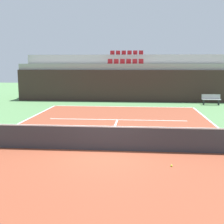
{
  "coord_description": "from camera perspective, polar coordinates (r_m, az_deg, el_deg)",
  "views": [
    {
      "loc": [
        1.25,
        -11.07,
        3.34
      ],
      "look_at": [
        0.07,
        2.0,
        1.2
      ],
      "focal_mm": 47.56,
      "sensor_mm": 36.0,
      "label": 1
    }
  ],
  "objects": [
    {
      "name": "stands_tier_upper",
      "position": [
        30.09,
        2.78,
        6.9
      ],
      "size": [
        19.39,
        2.4,
        4.2
      ],
      "primitive_type": "cube",
      "color": "#9E9E99",
      "rests_on": "ground_plane"
    },
    {
      "name": "ground_plane",
      "position": [
        11.63,
        -1.24,
        -7.43
      ],
      "size": [
        80.0,
        80.0,
        0.0
      ],
      "primitive_type": "plane",
      "color": "#477042"
    },
    {
      "name": "tennis_net",
      "position": [
        11.49,
        -1.25,
        -5.0
      ],
      "size": [
        11.08,
        0.08,
        1.07
      ],
      "color": "black",
      "rests_on": "court_surface"
    },
    {
      "name": "tennis_ball_2",
      "position": [
        10.05,
        11.37,
        -10.09
      ],
      "size": [
        0.07,
        0.07,
        0.07
      ],
      "primitive_type": "sphere",
      "color": "#CCE033",
      "rests_on": "court_surface"
    },
    {
      "name": "stands_tier_lower",
      "position": [
        27.72,
        2.57,
        5.81
      ],
      "size": [
        19.39,
        2.4,
        3.34
      ],
      "primitive_type": "cube",
      "color": "#9E9E99",
      "rests_on": "ground_plane"
    },
    {
      "name": "service_line_far",
      "position": [
        17.83,
        1.04,
        -1.49
      ],
      "size": [
        8.26,
        0.1,
        0.0
      ],
      "primitive_type": "cube",
      "color": "white",
      "rests_on": "court_surface"
    },
    {
      "name": "baseline_far",
      "position": [
        23.29,
        2.02,
        1.05
      ],
      "size": [
        11.0,
        0.1,
        0.0
      ],
      "primitive_type": "cube",
      "color": "white",
      "rests_on": "court_surface"
    },
    {
      "name": "seating_row_upper",
      "position": [
        30.17,
        2.82,
        11.14
      ],
      "size": [
        3.31,
        0.44,
        0.44
      ],
      "color": "maroon",
      "rests_on": "stands_tier_upper"
    },
    {
      "name": "player_bench",
      "position": [
        25.66,
        18.52,
        2.45
      ],
      "size": [
        1.5,
        0.4,
        0.85
      ],
      "color": "#99999E",
      "rests_on": "ground_plane"
    },
    {
      "name": "centre_service_line",
      "position": [
        14.71,
        0.14,
        -3.82
      ],
      "size": [
        0.1,
        6.4,
        0.0
      ],
      "primitive_type": "cube",
      "color": "white",
      "rests_on": "court_surface"
    },
    {
      "name": "seating_row_lower",
      "position": [
        27.76,
        2.6,
        9.52
      ],
      "size": [
        3.31,
        0.44,
        0.44
      ],
      "color": "maroon",
      "rests_on": "stands_tier_lower"
    },
    {
      "name": "back_wall",
      "position": [
        26.39,
        2.43,
        5.05
      ],
      "size": [
        19.39,
        0.3,
        2.8
      ],
      "primitive_type": "cube",
      "color": "#33231E",
      "rests_on": "ground_plane"
    },
    {
      "name": "court_surface",
      "position": [
        11.63,
        -1.24,
        -7.41
      ],
      "size": [
        11.0,
        24.0,
        0.01
      ],
      "primitive_type": "cube",
      "color": "brown",
      "rests_on": "ground_plane"
    }
  ]
}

